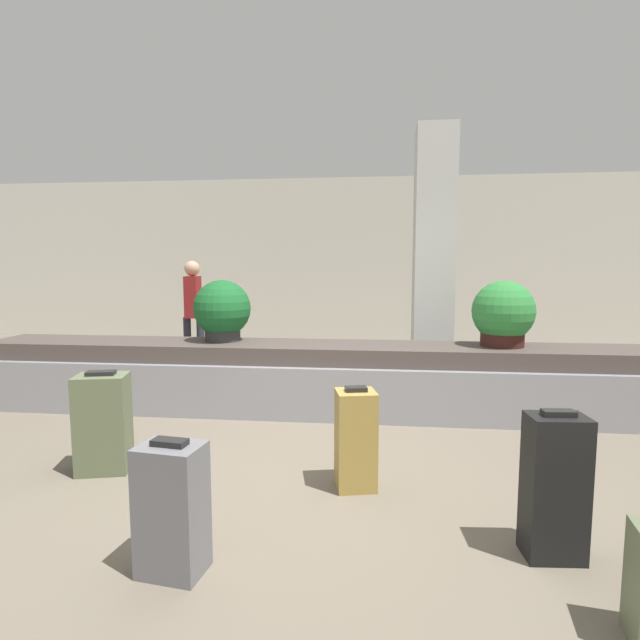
% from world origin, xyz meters
% --- Properties ---
extents(ground_plane, '(18.00, 18.00, 0.00)m').
position_xyz_m(ground_plane, '(0.00, 0.00, 0.00)').
color(ground_plane, '#6B6051').
extents(back_wall, '(18.00, 0.06, 3.20)m').
position_xyz_m(back_wall, '(0.00, 6.46, 1.60)').
color(back_wall, beige).
rests_on(back_wall, ground_plane).
extents(carousel, '(7.47, 0.88, 0.71)m').
position_xyz_m(carousel, '(0.00, 1.72, 0.34)').
color(carousel, gray).
rests_on(carousel, ground_plane).
extents(pillar, '(0.48, 0.48, 3.20)m').
position_xyz_m(pillar, '(1.28, 2.99, 1.60)').
color(pillar, silver).
rests_on(pillar, ground_plane).
extents(suitcase_0, '(0.31, 0.23, 0.79)m').
position_xyz_m(suitcase_0, '(1.50, -0.79, 0.38)').
color(suitcase_0, black).
rests_on(suitcase_0, ground_plane).
extents(suitcase_1, '(0.34, 0.27, 0.68)m').
position_xyz_m(suitcase_1, '(-0.41, -1.14, 0.33)').
color(suitcase_1, slate).
rests_on(suitcase_1, ground_plane).
extents(suitcase_3, '(0.31, 0.30, 0.71)m').
position_xyz_m(suitcase_3, '(0.45, -0.08, 0.34)').
color(suitcase_3, '#A3843D').
rests_on(suitcase_3, ground_plane).
extents(suitcase_4, '(0.41, 0.35, 0.75)m').
position_xyz_m(suitcase_4, '(-1.41, -0.01, 0.36)').
color(suitcase_4, '#5B6647').
rests_on(suitcase_4, ground_plane).
extents(potted_plant_0, '(0.61, 0.61, 0.66)m').
position_xyz_m(potted_plant_0, '(-1.07, 1.82, 1.03)').
color(potted_plant_0, '#2D2D2D').
rests_on(potted_plant_0, carousel).
extents(potted_plant_1, '(0.62, 0.62, 0.66)m').
position_xyz_m(potted_plant_1, '(1.85, 1.79, 1.03)').
color(potted_plant_1, '#381914').
rests_on(potted_plant_1, carousel).
extents(traveler_0, '(0.31, 0.33, 1.58)m').
position_xyz_m(traveler_0, '(-2.08, 3.63, 0.93)').
color(traveler_0, '#282833').
rests_on(traveler_0, ground_plane).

